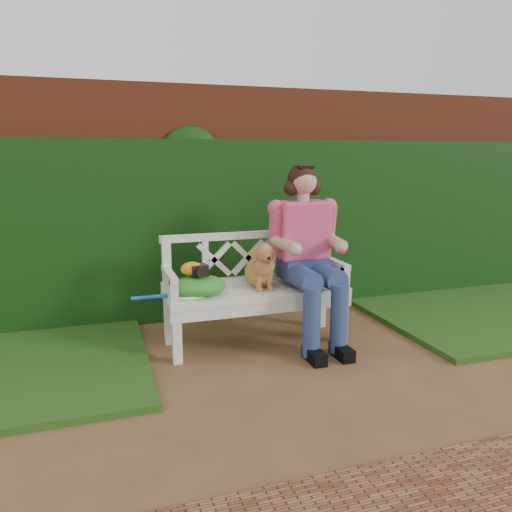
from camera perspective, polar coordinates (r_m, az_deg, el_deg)
name	(u,v)px	position (r m, az deg, el deg)	size (l,w,h in m)	color
ground	(317,381)	(3.65, 7.03, -13.95)	(60.00, 60.00, 0.00)	brown
brick_wall	(240,201)	(5.09, -1.80, 6.31)	(10.00, 0.30, 2.20)	brown
ivy_hedge	(247,228)	(4.91, -1.06, 3.19)	(10.00, 0.18, 1.70)	#14450F
grass_right	(494,308)	(5.66, 25.60, -5.41)	(2.60, 2.00, 0.05)	#1E5011
garden_bench	(256,316)	(4.20, 0.00, -6.83)	(1.58, 0.60, 0.48)	white
seated_woman	(304,252)	(4.20, 5.56, 0.42)	(0.64, 0.85, 1.52)	#EF3338
dog	(260,264)	(4.10, 0.52, -0.97)	(0.26, 0.35, 0.39)	brown
tennis_racket	(185,294)	(3.94, -8.17, -4.34)	(0.63, 0.27, 0.03)	white
green_bag	(198,286)	(3.94, -6.65, -3.38)	(0.45, 0.35, 0.15)	#207A27
camera_item	(199,270)	(3.92, -6.54, -1.63)	(0.13, 0.10, 0.09)	black
baseball_glove	(192,269)	(3.93, -7.34, -1.46)	(0.18, 0.13, 0.11)	orange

